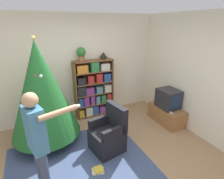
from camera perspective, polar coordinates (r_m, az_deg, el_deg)
ground_plane at (r=3.36m, az=-1.61°, el=-23.87°), size 14.00×14.00×0.00m
wall_back at (r=4.51m, az=-12.64°, el=6.76°), size 8.00×0.10×2.60m
wall_right at (r=4.02m, az=29.13°, el=2.86°), size 0.10×8.00×2.60m
area_rug at (r=3.37m, az=-9.89°, el=-24.01°), size 2.42×2.19×0.01m
bookshelf at (r=4.60m, az=-6.00°, el=0.08°), size 1.02×0.27×1.51m
tv_stand at (r=4.65m, az=17.29°, el=-7.78°), size 0.45×0.92×0.41m
television at (r=4.46m, az=17.90°, el=-2.87°), size 0.44×0.50×0.46m
game_remote at (r=4.29m, az=18.68°, el=-7.18°), size 0.04×0.12×0.02m
christmas_tree at (r=3.61m, az=-22.05°, el=-0.28°), size 1.35×1.35×2.16m
armchair at (r=3.51m, az=-1.11°, el=-14.64°), size 0.66×0.65×0.92m
standing_person at (r=2.51m, az=-23.00°, el=-14.99°), size 0.70×0.45×1.62m
potted_plant at (r=4.28m, az=-10.06°, el=11.62°), size 0.22×0.22×0.33m
table_lamp at (r=4.48m, az=-2.83°, el=11.15°), size 0.20×0.20×0.18m
book_pile_near_tree at (r=3.94m, az=-14.18°, el=-16.20°), size 0.24×0.19×0.06m
book_pile_by_chair at (r=3.27m, az=-4.54°, el=-24.83°), size 0.24×0.20×0.05m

